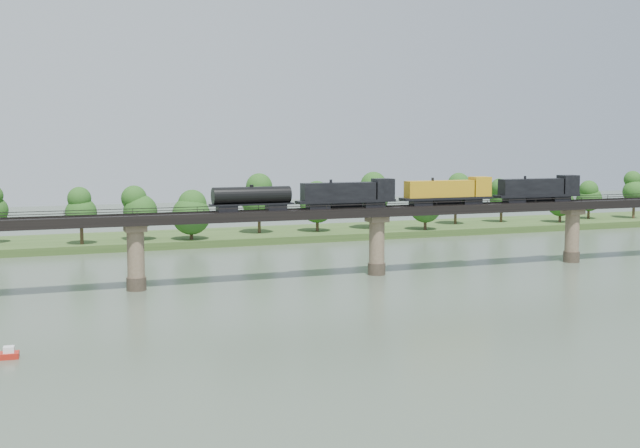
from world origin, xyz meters
name	(u,v)px	position (x,y,z in m)	size (l,w,h in m)	color
ground	(470,309)	(0.00, 0.00, 0.00)	(400.00, 400.00, 0.00)	#3C4A3A
far_bank	(277,234)	(0.00, 85.00, 0.80)	(300.00, 24.00, 1.60)	#2F4A1D
bridge	(377,243)	(0.00, 30.00, 5.46)	(236.00, 30.00, 11.50)	#473A2D
bridge_superstructure	(377,205)	(0.00, 30.00, 11.79)	(220.00, 4.90, 0.75)	black
far_treeline	(248,202)	(-8.21, 80.52, 8.83)	(289.06, 17.54, 13.60)	#382619
freight_train	(415,192)	(7.05, 30.00, 13.77)	(69.00, 2.69, 4.75)	black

